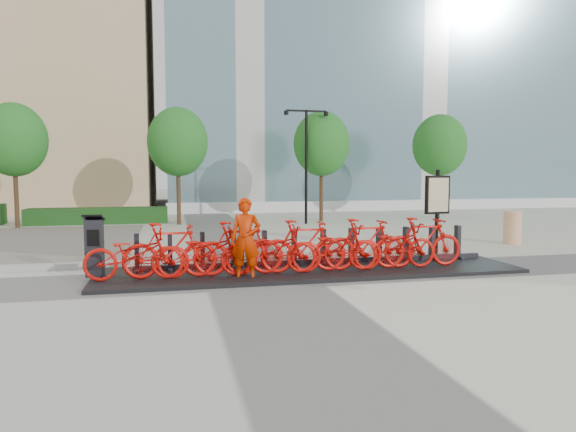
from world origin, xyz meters
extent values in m
plane|color=beige|center=(0.00, 0.00, 0.00)|extent=(120.00, 120.00, 0.00)
cube|color=#43637B|center=(14.00, 26.00, 12.00)|extent=(32.00, 16.00, 24.00)
cube|color=#1A4017|center=(-5.00, 13.20, 0.35)|extent=(6.00, 1.20, 0.70)
cylinder|color=brown|center=(-8.00, 12.00, 1.50)|extent=(0.18, 0.18, 3.00)
ellipsoid|color=#15611A|center=(-8.00, 12.00, 3.60)|extent=(2.60, 2.60, 2.99)
cylinder|color=brown|center=(-1.50, 12.00, 1.50)|extent=(0.18, 0.18, 3.00)
ellipsoid|color=#15611A|center=(-1.50, 12.00, 3.60)|extent=(2.60, 2.60, 2.99)
cylinder|color=brown|center=(5.00, 12.00, 1.50)|extent=(0.18, 0.18, 3.00)
ellipsoid|color=#15611A|center=(5.00, 12.00, 3.60)|extent=(2.60, 2.60, 2.99)
cylinder|color=brown|center=(11.00, 12.00, 1.50)|extent=(0.18, 0.18, 3.00)
ellipsoid|color=#15611A|center=(11.00, 12.00, 3.60)|extent=(2.60, 2.60, 2.99)
cylinder|color=black|center=(4.00, 11.00, 2.50)|extent=(0.12, 0.12, 5.00)
cube|color=black|center=(3.55, 11.00, 4.95)|extent=(0.90, 0.08, 0.08)
cube|color=black|center=(4.45, 11.00, 4.95)|extent=(0.90, 0.08, 0.08)
cylinder|color=black|center=(3.10, 11.00, 4.85)|extent=(0.20, 0.20, 0.18)
cylinder|color=black|center=(4.90, 11.00, 4.85)|extent=(0.20, 0.20, 0.18)
cube|color=black|center=(1.30, 0.30, 0.04)|extent=(9.60, 2.40, 0.08)
imported|color=red|center=(-2.60, -0.05, 0.61)|extent=(2.00, 0.70, 1.05)
imported|color=red|center=(-1.88, -0.05, 0.66)|extent=(1.95, 0.55, 1.17)
imported|color=red|center=(-1.16, -0.05, 0.61)|extent=(2.00, 0.70, 1.05)
imported|color=red|center=(-0.44, -0.05, 0.66)|extent=(1.95, 0.55, 1.17)
imported|color=red|center=(0.28, -0.05, 0.61)|extent=(2.00, 0.70, 1.05)
imported|color=red|center=(1.00, -0.05, 0.66)|extent=(1.95, 0.55, 1.17)
imported|color=red|center=(1.72, -0.05, 0.61)|extent=(2.00, 0.70, 1.05)
imported|color=red|center=(2.44, -0.05, 0.66)|extent=(1.95, 0.55, 1.17)
imported|color=red|center=(3.16, -0.05, 0.61)|extent=(2.00, 0.70, 1.05)
imported|color=red|center=(3.88, -0.05, 0.66)|extent=(1.95, 0.55, 1.17)
cube|color=black|center=(-3.44, 0.48, 0.69)|extent=(0.37, 0.33, 1.21)
cube|color=black|center=(-3.44, 0.48, 1.33)|extent=(0.44, 0.39, 0.16)
cube|color=black|center=(-3.44, 0.33, 0.92)|extent=(0.24, 0.05, 0.34)
imported|color=#C52601|center=(-0.33, -0.28, 0.88)|extent=(0.74, 0.59, 1.76)
cylinder|color=#D55F00|center=(8.80, 3.37, 0.53)|extent=(0.73, 0.73, 1.06)
cylinder|color=black|center=(5.42, 2.10, 1.18)|extent=(0.11, 0.11, 2.36)
cube|color=black|center=(5.42, 2.10, 1.66)|extent=(0.78, 0.23, 1.07)
cube|color=beige|center=(5.42, 2.03, 1.66)|extent=(0.66, 0.12, 0.94)
camera|label=1|loc=(-1.85, -10.91, 2.29)|focal=32.00mm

